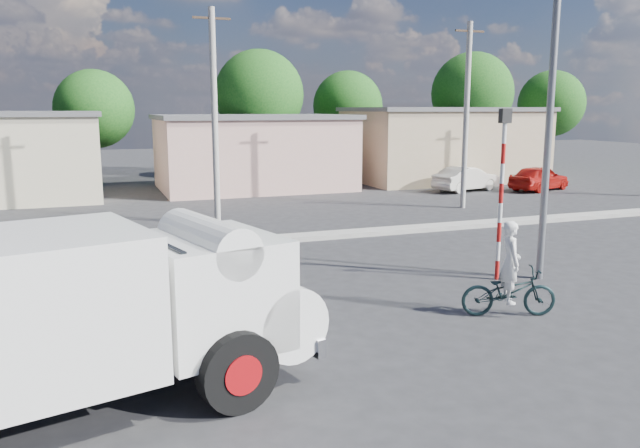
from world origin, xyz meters
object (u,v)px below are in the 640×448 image
object	(u,v)px
cyclist	(510,276)
car_cream	(466,179)
car_red	(539,178)
truck	(91,312)
bicycle	(509,292)
streetlight	(546,84)
traffic_pole	(502,180)

from	to	relation	value
cyclist	car_cream	size ratio (longest dim) A/B	0.44
cyclist	car_red	world-z (taller)	cyclist
truck	cyclist	world-z (taller)	truck
bicycle	streetlight	distance (m)	5.53
cyclist	car_red	bearing A→B (deg)	-21.64
car_cream	traffic_pole	bearing A→B (deg)	133.85
truck	car_cream	bearing A→B (deg)	30.98
car_cream	car_red	bearing A→B (deg)	-121.71
cyclist	car_cream	bearing A→B (deg)	-11.59
car_cream	truck	bearing A→B (deg)	120.24
bicycle	car_cream	distance (m)	20.90
car_cream	streetlight	world-z (taller)	streetlight
streetlight	cyclist	bearing A→B (deg)	-138.44
car_red	streetlight	bearing A→B (deg)	121.43
truck	bicycle	xyz separation A→B (m)	(8.30, 1.48, -0.98)
cyclist	bicycle	bearing A→B (deg)	-70.61
streetlight	traffic_pole	bearing A→B (deg)	162.27
traffic_pole	streetlight	size ratio (longest dim) A/B	0.48
truck	car_red	size ratio (longest dim) A/B	1.76
bicycle	cyclist	bearing A→B (deg)	109.39
car_cream	streetlight	distance (m)	18.29
bicycle	traffic_pole	xyz separation A→B (m)	(1.54, 2.50, 2.07)
car_red	cyclist	bearing A→B (deg)	120.14
car_cream	traffic_pole	size ratio (longest dim) A/B	0.91
bicycle	traffic_pole	distance (m)	3.59
truck	traffic_pole	bearing A→B (deg)	7.48
truck	car_red	xyz separation A→B (m)	(22.90, 18.27, -0.84)
truck	streetlight	distance (m)	11.90
bicycle	car_red	world-z (taller)	car_red
car_cream	streetlight	size ratio (longest dim) A/B	0.44
bicycle	cyclist	distance (m)	0.35
car_red	truck	bearing A→B (deg)	109.75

